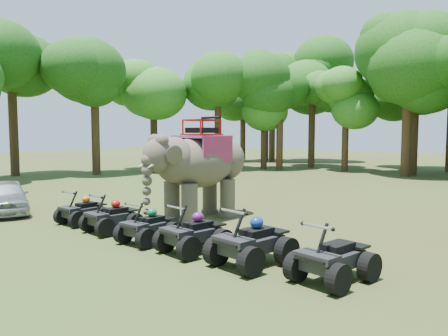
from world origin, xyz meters
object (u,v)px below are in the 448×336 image
Objects in this scene: parked_car at (6,197)px; atv_5 at (333,251)px; atv_2 at (148,222)px; elephant at (200,168)px; atv_3 at (193,228)px; atv_0 at (83,207)px; atv_4 at (252,236)px; atv_1 at (112,213)px.

atv_5 reaches higher than parked_car.
atv_5 reaches higher than atv_2.
atv_5 is at bearing -62.85° from parked_car.
atv_3 is (2.76, -3.34, -1.16)m from elephant.
atv_0 is (3.90, 0.72, -0.06)m from parked_car.
parked_car is 1.98× the size of atv_4.
atv_3 is (1.65, 0.06, 0.05)m from atv_2.
parked_car is 2.14× the size of atv_5.
atv_1 is 0.94× the size of atv_5.
atv_5 is (12.87, 0.70, 0.01)m from parked_car.
atv_2 is (1.85, -0.16, -0.02)m from atv_1.
atv_0 is 3.62m from atv_2.
atv_4 reaches higher than atv_2.
atv_0 is 0.98× the size of atv_2.
atv_4 is at bearing 10.06° from atv_3.
atv_2 is at bearing -62.70° from parked_car.
elephant reaches higher than atv_4.
parked_car is at bearing -176.57° from atv_2.
parked_car is 3.97m from atv_0.
elephant is 2.64× the size of atv_1.
atv_4 is (1.78, 0.05, 0.06)m from atv_3.
atv_1 is 0.87× the size of atv_4.
elephant is 2.73× the size of atv_2.
elephant is 2.51× the size of atv_3.
atv_4 is at bearing 2.05° from atv_2.
parked_car is at bearing -168.51° from atv_3.
parked_car is 10.95m from atv_4.
atv_3 reaches higher than atv_2.
atv_0 is 5.26m from atv_3.
parked_car is at bearing -168.47° from atv_0.
atv_1 is at bearing -60.05° from parked_car.
atv_4 is 1.94m from atv_5.
elephant is 3.78m from atv_2.
elephant is at bearing 83.02° from atv_1.
atv_4 is at bearing 5.26° from atv_1.
atv_4 reaches higher than atv_0.
atv_5 is (6.47, -3.13, -1.16)m from elephant.
atv_2 is 0.92× the size of atv_3.
atv_3 is 0.92× the size of atv_4.
elephant is 2.79× the size of atv_0.
elephant reaches higher than parked_car.
parked_car reaches higher than atv_1.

